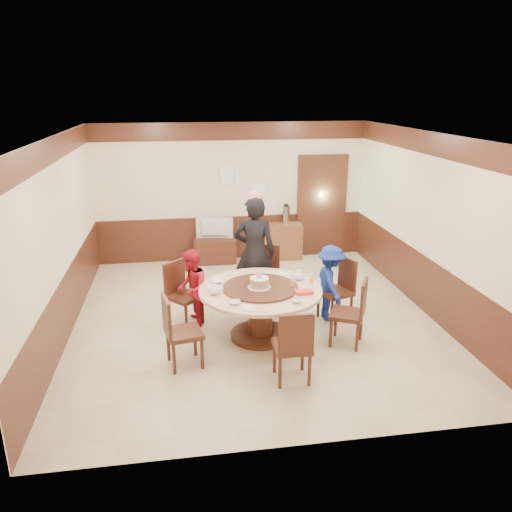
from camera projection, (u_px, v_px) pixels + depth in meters
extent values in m
plane|color=beige|center=(254.00, 318.00, 7.83)|extent=(6.00, 6.00, 0.00)
plane|color=white|center=(254.00, 135.00, 6.94)|extent=(6.00, 6.00, 0.00)
cube|color=beige|center=(232.00, 193.00, 10.20)|extent=(5.50, 0.04, 2.80)
cube|color=beige|center=(304.00, 319.00, 4.58)|extent=(5.50, 0.04, 2.80)
cube|color=beige|center=(60.00, 240.00, 6.98)|extent=(0.04, 6.00, 2.80)
cube|color=beige|center=(428.00, 224.00, 7.79)|extent=(0.04, 6.00, 2.80)
cube|color=#401E14|center=(254.00, 291.00, 7.69)|extent=(5.50, 6.00, 0.90)
cube|color=#401E14|center=(254.00, 148.00, 7.00)|extent=(5.50, 6.00, 0.35)
cube|color=#401E14|center=(321.00, 207.00, 10.54)|extent=(1.05, 0.08, 2.18)
cube|color=#8FDE9A|center=(321.00, 206.00, 10.56)|extent=(0.88, 0.02, 2.05)
cylinder|color=#401E14|center=(260.00, 335.00, 7.22)|extent=(0.87, 0.87, 0.06)
cylinder|color=#401E14|center=(260.00, 314.00, 7.12)|extent=(0.35, 0.35, 0.65)
cylinder|color=beige|center=(260.00, 290.00, 7.00)|extent=(1.73, 1.73, 0.05)
cylinder|color=#401E14|center=(260.00, 288.00, 6.99)|extent=(1.06, 1.06, 0.03)
cube|color=#401E14|center=(335.00, 292.00, 7.65)|extent=(0.56, 0.56, 0.06)
cube|color=#401E14|center=(347.00, 273.00, 7.66)|extent=(0.17, 0.41, 0.50)
cube|color=#401E14|center=(335.00, 306.00, 7.73)|extent=(0.36, 0.36, 0.42)
cube|color=#401E14|center=(265.00, 278.00, 8.22)|extent=(0.57, 0.57, 0.06)
cube|color=#401E14|center=(267.00, 259.00, 8.32)|extent=(0.41, 0.19, 0.50)
cube|color=#401E14|center=(265.00, 292.00, 8.29)|extent=(0.36, 0.36, 0.42)
cube|color=#401E14|center=(185.00, 297.00, 7.48)|extent=(0.62, 0.62, 0.06)
cube|color=#401E14|center=(174.00, 277.00, 7.52)|extent=(0.33, 0.32, 0.50)
cube|color=#401E14|center=(186.00, 311.00, 7.56)|extent=(0.36, 0.36, 0.42)
cube|color=#401E14|center=(184.00, 333.00, 6.36)|extent=(0.52, 0.52, 0.06)
cube|color=#401E14|center=(167.00, 316.00, 6.21)|extent=(0.13, 0.42, 0.50)
cube|color=#401E14|center=(185.00, 350.00, 6.44)|extent=(0.36, 0.36, 0.42)
cube|color=#401E14|center=(292.00, 346.00, 6.04)|extent=(0.45, 0.45, 0.06)
cube|color=#401E14|center=(296.00, 334.00, 5.76)|extent=(0.42, 0.05, 0.50)
cube|color=#401E14|center=(292.00, 364.00, 6.11)|extent=(0.36, 0.36, 0.42)
cube|color=#401E14|center=(347.00, 314.00, 6.90)|extent=(0.60, 0.60, 0.06)
cube|color=#401E14|center=(364.00, 298.00, 6.74)|extent=(0.23, 0.39, 0.50)
cube|color=#401E14|center=(346.00, 330.00, 6.97)|extent=(0.36, 0.36, 0.42)
imported|color=black|center=(255.00, 253.00, 7.98)|extent=(0.76, 0.60, 1.84)
imported|color=#B01727|center=(191.00, 289.00, 7.39)|extent=(0.51, 0.62, 1.19)
imported|color=navy|center=(330.00, 283.00, 7.62)|extent=(0.46, 0.77, 1.18)
cylinder|color=white|center=(259.00, 287.00, 6.95)|extent=(0.32, 0.32, 0.01)
cylinder|color=tan|center=(259.00, 283.00, 6.93)|extent=(0.26, 0.26, 0.12)
cylinder|color=white|center=(259.00, 278.00, 6.91)|extent=(0.26, 0.26, 0.01)
sphere|color=pink|center=(259.00, 276.00, 6.90)|extent=(0.08, 0.08, 0.08)
ellipsoid|color=white|center=(214.00, 290.00, 6.78)|extent=(0.17, 0.15, 0.13)
ellipsoid|color=white|center=(299.00, 276.00, 7.30)|extent=(0.17, 0.15, 0.13)
imported|color=white|center=(217.00, 281.00, 7.21)|extent=(0.17, 0.17, 0.04)
imported|color=white|center=(296.00, 301.00, 6.53)|extent=(0.14, 0.14, 0.04)
imported|color=white|center=(235.00, 302.00, 6.50)|extent=(0.15, 0.15, 0.04)
imported|color=white|center=(308.00, 288.00, 6.95)|extent=(0.13, 0.13, 0.04)
imported|color=white|center=(213.00, 288.00, 6.95)|extent=(0.15, 0.15, 0.04)
cylinder|color=white|center=(249.00, 308.00, 6.35)|extent=(0.18, 0.18, 0.01)
cylinder|color=white|center=(284.00, 274.00, 7.53)|extent=(0.18, 0.18, 0.01)
cube|color=white|center=(304.00, 294.00, 6.78)|extent=(0.30, 0.20, 0.02)
cube|color=red|center=(304.00, 292.00, 6.77)|extent=(0.24, 0.15, 0.04)
cylinder|color=silver|center=(293.00, 282.00, 7.03)|extent=(0.06, 0.06, 0.16)
cylinder|color=silver|center=(311.00, 280.00, 7.10)|extent=(0.06, 0.06, 0.16)
cube|color=#401E14|center=(215.00, 251.00, 10.27)|extent=(0.85, 0.45, 0.50)
imported|color=#949396|center=(214.00, 229.00, 10.12)|extent=(0.76, 0.23, 0.43)
cube|color=brown|center=(282.00, 241.00, 10.47)|extent=(0.80, 0.40, 0.75)
cylinder|color=silver|center=(286.00, 215.00, 10.30)|extent=(0.15, 0.15, 0.38)
cube|color=white|center=(227.00, 176.00, 10.03)|extent=(0.25, 0.00, 0.35)
cube|color=white|center=(259.00, 190.00, 10.22)|extent=(0.30, 0.00, 0.22)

